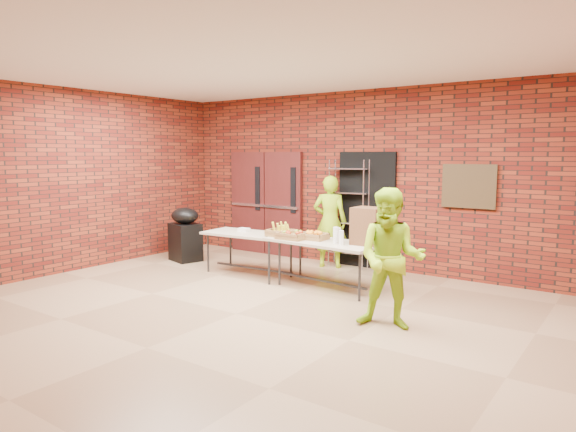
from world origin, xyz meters
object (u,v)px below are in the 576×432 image
object	(u,v)px
table_right	(322,245)
covered_grill	(185,234)
coffee_dispenser	(368,226)
table_left	(253,237)
wire_rack	(349,214)
volunteer_man	(391,259)
volunteer_woman	(330,222)

from	to	relation	value
table_right	covered_grill	world-z (taller)	covered_grill
coffee_dispenser	table_left	bearing A→B (deg)	-178.87
wire_rack	volunteer_man	distance (m)	3.34
covered_grill	wire_rack	bearing A→B (deg)	41.76
table_left	covered_grill	xyz separation A→B (m)	(-1.82, 0.15, -0.14)
wire_rack	table_left	bearing A→B (deg)	-134.23
volunteer_woman	volunteer_man	distance (m)	3.34
wire_rack	volunteer_woman	xyz separation A→B (m)	(-0.26, -0.22, -0.14)
volunteer_woman	volunteer_man	bearing A→B (deg)	112.77
wire_rack	covered_grill	xyz separation A→B (m)	(-2.83, -1.36, -0.46)
wire_rack	volunteer_man	world-z (taller)	wire_rack
table_right	covered_grill	size ratio (longest dim) A/B	1.79
volunteer_man	coffee_dispenser	bearing A→B (deg)	112.51
table_left	covered_grill	distance (m)	1.83
table_right	coffee_dispenser	distance (m)	0.79
table_right	covered_grill	distance (m)	3.26
coffee_dispenser	volunteer_man	xyz separation A→B (m)	(0.90, -1.18, -0.18)
table_right	coffee_dispenser	size ratio (longest dim) A/B	3.38
table_left	table_right	world-z (taller)	table_right
coffee_dispenser	volunteer_man	size ratio (longest dim) A/B	0.33
volunteer_woman	coffee_dispenser	bearing A→B (deg)	117.61
table_left	volunteer_woman	bearing A→B (deg)	55.80
volunteer_man	wire_rack	bearing A→B (deg)	112.72
table_left	table_right	bearing A→B (deg)	-6.87
wire_rack	coffee_dispenser	bearing A→B (deg)	-62.80
coffee_dispenser	volunteer_woman	world-z (taller)	volunteer_woman
wire_rack	table_left	size ratio (longest dim) A/B	1.09
volunteer_man	table_left	bearing A→B (deg)	144.73
table_right	volunteer_woman	bearing A→B (deg)	120.93
wire_rack	covered_grill	bearing A→B (deg)	-164.75
wire_rack	volunteer_man	bearing A→B (deg)	-62.97
table_left	volunteer_man	xyz separation A→B (m)	(3.04, -1.14, 0.17)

